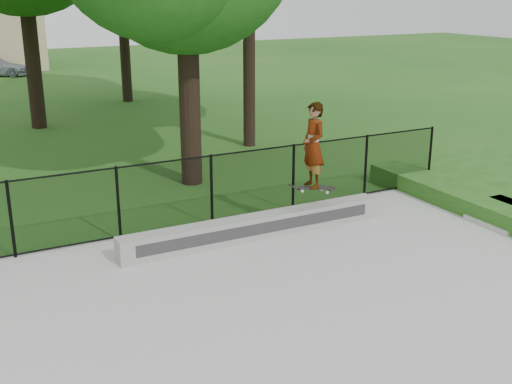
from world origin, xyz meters
TOP-DOWN VIEW (x-y plane):
  - grind_ledge at (2.42, 4.70)m, footprint 5.64×0.40m
  - skater_airborne at (3.61, 4.51)m, footprint 0.84×0.65m
  - chainlink_fence at (0.00, 5.90)m, footprint 16.06×0.06m
  - concrete_steps at (7.59, 3.00)m, footprint 1.07×1.20m

SIDE VIEW (x-z plane):
  - concrete_steps at x=7.59m, z-range -0.05..0.40m
  - grind_ledge at x=2.42m, z-range 0.06..0.53m
  - chainlink_fence at x=0.00m, z-range 0.06..1.56m
  - skater_airborne at x=3.61m, z-range 0.90..2.77m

